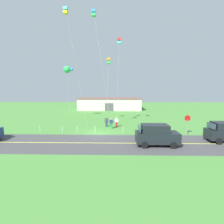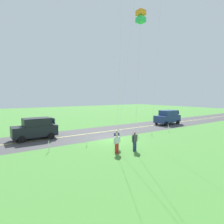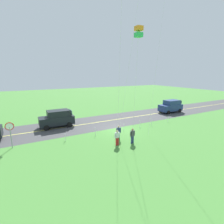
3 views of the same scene
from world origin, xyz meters
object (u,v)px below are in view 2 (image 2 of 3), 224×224
at_px(car_suv_foreground, 35,128).
at_px(car_parked_west_far, 168,117).
at_px(person_adult_near, 117,143).
at_px(person_adult_companion, 135,141).
at_px(person_child_watcher, 117,139).
at_px(kite_blue_mid, 141,17).

relative_size(car_suv_foreground, car_parked_west_far, 1.00).
distance_m(car_suv_foreground, person_adult_near, 9.77).
height_order(person_adult_near, person_adult_companion, same).
bearing_deg(person_child_watcher, car_suv_foreground, -43.71).
relative_size(car_parked_west_far, person_adult_companion, 2.75).
bearing_deg(car_parked_west_far, kite_blue_mid, 31.59).
distance_m(car_parked_west_far, kite_blue_mid, 19.30).
bearing_deg(car_suv_foreground, person_child_watcher, 122.56).
xyz_separation_m(car_parked_west_far, person_adult_companion, (14.15, 8.03, -0.29)).
xyz_separation_m(car_suv_foreground, kite_blue_mid, (-5.42, 10.03, 9.18)).
height_order(car_suv_foreground, kite_blue_mid, kite_blue_mid).
xyz_separation_m(car_suv_foreground, person_adult_near, (-4.12, 8.85, -0.29)).
height_order(person_child_watcher, kite_blue_mid, kite_blue_mid).
distance_m(person_adult_companion, kite_blue_mid, 9.52).
bearing_deg(person_adult_companion, car_suv_foreground, 27.20).
height_order(person_adult_companion, kite_blue_mid, kite_blue_mid).
relative_size(car_suv_foreground, person_adult_near, 2.75).
bearing_deg(person_child_watcher, car_parked_west_far, -142.46).
bearing_deg(car_parked_west_far, person_child_watcher, 23.81).
height_order(car_suv_foreground, person_adult_near, car_suv_foreground).
bearing_deg(person_adult_near, car_suv_foreground, 5.02).
xyz_separation_m(car_suv_foreground, person_adult_companion, (-5.74, 9.16, -0.29)).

